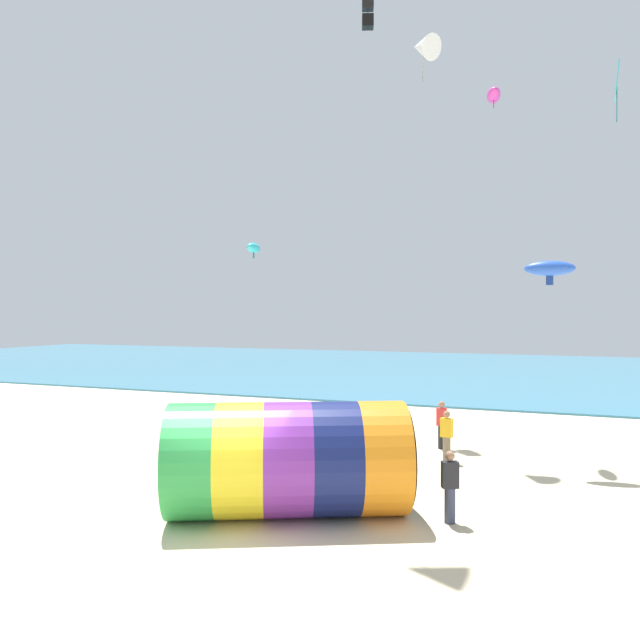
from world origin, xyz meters
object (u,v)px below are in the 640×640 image
Objects in this scene: kite_black_box at (368,13)px; kite_cyan_parafoil at (254,248)px; bystander_near_water at (447,436)px; bystander_mid_beach at (442,425)px; kite_magenta_parafoil at (494,95)px; kite_handler at (450,487)px; kite_cyan_diamond at (617,81)px; kite_blue_parafoil at (550,268)px; giant_inflatable_tube at (289,459)px; kite_white_delta at (423,47)px.

kite_cyan_parafoil is at bearing -176.38° from kite_black_box.
bystander_mid_beach reaches higher than bystander_near_water.
kite_black_box reaches higher than kite_magenta_parafoil.
bystander_near_water is (10.07, -6.28, -6.84)m from kite_cyan_parafoil.
bystander_mid_beach is (-1.59, 7.45, 0.02)m from kite_handler.
bystander_near_water is 1.91m from bystander_mid_beach.
kite_blue_parafoil is at bearing -123.28° from kite_cyan_diamond.
giant_inflatable_tube is 16.16m from kite_cyan_parafoil.
kite_cyan_parafoil is 12.55m from bystander_mid_beach.
bystander_mid_beach is at bearing -54.75° from kite_white_delta.
bystander_mid_beach is (-0.51, 1.85, 0.02)m from bystander_near_water.
kite_black_box reaches higher than kite_white_delta.
bystander_near_water is (2.43, 6.48, -0.49)m from giant_inflatable_tube.
kite_magenta_parafoil is 0.96× the size of kite_black_box.
kite_blue_parafoil is at bearing -22.56° from kite_cyan_parafoil.
giant_inflatable_tube is at bearing -126.31° from kite_blue_parafoil.
bystander_mid_beach is at bearing 102.06° from kite_handler.
kite_white_delta is at bearing -173.63° from kite_cyan_diamond.
kite_blue_parafoil is (1.88, 6.47, 5.20)m from kite_handler.
kite_white_delta reaches higher than kite_blue_parafoil.
kite_cyan_diamond is (3.91, 9.56, 11.67)m from kite_handler.
giant_inflatable_tube is 4.39× the size of kite_magenta_parafoil.
bystander_mid_beach is (-5.50, -2.11, -11.65)m from kite_cyan_diamond.
kite_cyan_diamond is 1.25× the size of bystander_near_water.
kite_black_box is (-5.74, 12.23, 16.88)m from kite_handler.
bystander_near_water is at bearing 100.95° from kite_handler.
kite_cyan_diamond is at bearing 67.77° from kite_handler.
giant_inflatable_tube is 10.25m from kite_blue_parafoil.
kite_black_box is (-5.62, 2.86, 5.22)m from kite_magenta_parafoil.
kite_handler is at bearing -64.87° from kite_black_box.
giant_inflatable_tube reaches higher than kite_handler.
kite_magenta_parafoil is at bearing 90.68° from kite_handler.
kite_handler is 0.98× the size of bystander_mid_beach.
kite_cyan_parafoil reaches higher than kite_handler.
kite_cyan_parafoil is at bearing 171.24° from kite_cyan_diamond.
kite_black_box is (-2.22, 13.10, 16.38)m from giant_inflatable_tube.
kite_cyan_parafoil reaches higher than bystander_near_water.
giant_inflatable_tube is 3.66m from kite_handler.
bystander_mid_beach is (-3.47, 0.98, -5.18)m from kite_blue_parafoil.
kite_white_delta is at bearing 84.44° from giant_inflatable_tube.
kite_handler is 0.84× the size of kite_white_delta.
kite_magenta_parafoil reaches higher than giant_inflatable_tube.
giant_inflatable_tube is 3.15× the size of kite_white_delta.
kite_cyan_parafoil is at bearing 133.17° from kite_handler.
kite_cyan_parafoil is (-15.06, 2.32, -4.82)m from kite_cyan_diamond.
bystander_near_water is at bearing 69.42° from giant_inflatable_tube.
kite_magenta_parafoil reaches higher than kite_blue_parafoil.
kite_black_box is (-7.62, 5.76, 11.68)m from kite_blue_parafoil.
kite_cyan_parafoil is 0.94× the size of bystander_near_water.
kite_cyan_diamond is 1.32× the size of kite_cyan_parafoil.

